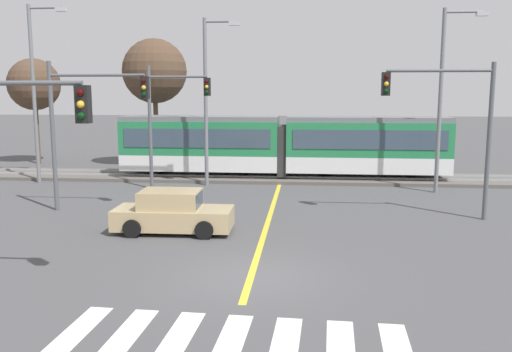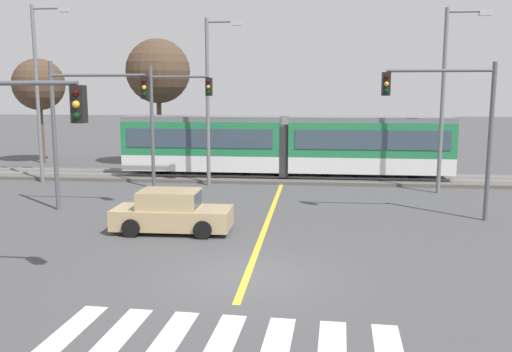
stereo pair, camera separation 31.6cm
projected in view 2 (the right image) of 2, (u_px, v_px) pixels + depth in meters
The scene contains 21 objects.
ground_plane at pixel (247, 276), 14.80m from camera, with size 200.00×200.00×0.00m, color #474749.
track_bed at pixel (284, 178), 31.26m from camera, with size 120.00×4.00×0.18m, color #56514C.
rail_near at pixel (283, 177), 30.53m from camera, with size 120.00×0.08×0.10m, color #939399.
rail_far at pixel (284, 173), 31.95m from camera, with size 120.00×0.08×0.10m, color #939399.
light_rail_tram at pixel (285, 144), 30.95m from camera, with size 18.50×2.64×3.43m.
crosswalk_stripe_0 at pixel (68, 332), 11.34m from camera, with size 0.56×2.80×0.01m, color silver.
crosswalk_stripe_1 at pixel (117, 336), 11.18m from camera, with size 0.56×2.80×0.01m, color silver.
crosswalk_stripe_2 at pixel (169, 340), 11.01m from camera, with size 0.56×2.80×0.01m, color silver.
crosswalk_stripe_3 at pixel (221, 343), 10.84m from camera, with size 0.56×2.80×0.01m, color silver.
crosswalk_stripe_4 at pixel (276, 347), 10.68m from camera, with size 0.56×2.80×0.01m, color silver.
crosswalk_stripe_5 at pixel (332, 351), 10.51m from camera, with size 0.56×2.80×0.01m, color silver.
lane_centre_line at pixel (268, 221), 21.06m from camera, with size 0.20×16.80×0.01m, color gold.
sedan_crossing at pixel (172, 213), 19.42m from camera, with size 4.23×1.97×1.52m.
traffic_light_mid_right at pixel (453, 115), 20.78m from camera, with size 4.25×0.38×6.11m.
traffic_light_mid_left at pixel (86, 114), 22.41m from camera, with size 4.25×0.38×6.24m.
traffic_light_far_left at pixel (171, 110), 27.59m from camera, with size 3.25×0.38×6.31m.
street_lamp_west at pixel (40, 85), 29.40m from camera, with size 2.16×0.28×9.57m.
street_lamp_centre at pixel (211, 93), 28.45m from camera, with size 1.93×0.28×8.76m.
street_lamp_east at pixel (447, 91), 26.22m from camera, with size 2.12×0.28×8.95m.
bare_tree_far_west at pixel (39, 85), 37.52m from camera, with size 3.55×3.55×7.27m.
bare_tree_west at pixel (158, 71), 35.70m from camera, with size 4.22×4.22×8.45m.
Camera 2 is at (1.81, -14.09, 5.00)m, focal length 38.00 mm.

